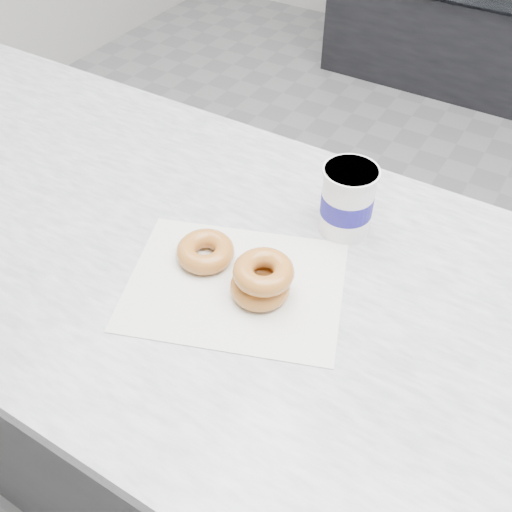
{
  "coord_description": "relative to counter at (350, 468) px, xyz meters",
  "views": [
    {
      "loc": [
        0.1,
        -1.14,
        1.57
      ],
      "look_at": [
        -0.23,
        -0.59,
        0.93
      ],
      "focal_mm": 40.0,
      "sensor_mm": 36.0,
      "label": 1
    }
  ],
  "objects": [
    {
      "name": "counter",
      "position": [
        0.0,
        0.0,
        0.0
      ],
      "size": [
        3.06,
        0.76,
        0.9
      ],
      "color": "#333335",
      "rests_on": "ground"
    },
    {
      "name": "ground",
      "position": [
        0.0,
        0.6,
        -0.45
      ],
      "size": [
        5.0,
        5.0,
        0.0
      ],
      "primitive_type": "plane",
      "color": "gray",
      "rests_on": "ground"
    },
    {
      "name": "wax_paper",
      "position": [
        -0.24,
        -0.03,
        0.45
      ],
      "size": [
        0.41,
        0.36,
        0.0
      ],
      "primitive_type": "cube",
      "rotation": [
        0.0,
        0.0,
        0.35
      ],
      "color": "silver",
      "rests_on": "counter"
    },
    {
      "name": "donut_single",
      "position": [
        -0.32,
        -0.01,
        0.47
      ],
      "size": [
        0.11,
        0.11,
        0.03
      ],
      "primitive_type": "torus",
      "rotation": [
        0.0,
        0.0,
        -0.18
      ],
      "color": "#C87F37",
      "rests_on": "wax_paper"
    },
    {
      "name": "coffee_cup",
      "position": [
        -0.15,
        0.18,
        0.51
      ],
      "size": [
        0.11,
        0.11,
        0.13
      ],
      "rotation": [
        0.0,
        0.0,
        0.25
      ],
      "color": "white",
      "rests_on": "counter"
    },
    {
      "name": "donut_stack",
      "position": [
        -0.2,
        -0.03,
        0.48
      ],
      "size": [
        0.1,
        0.1,
        0.07
      ],
      "color": "#C87F37",
      "rests_on": "wax_paper"
    }
  ]
}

